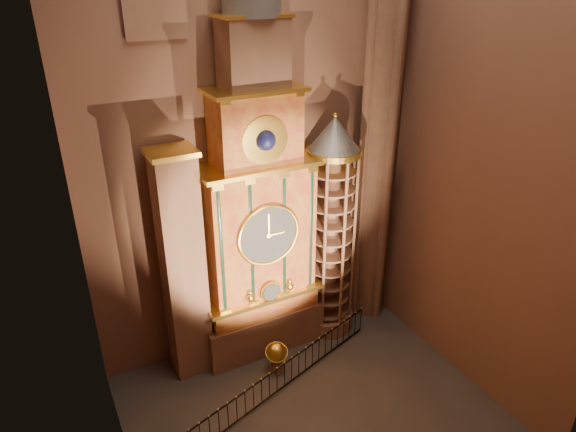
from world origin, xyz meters
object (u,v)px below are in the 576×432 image
astronomical_clock (258,217)px  stair_turret (330,231)px  celestial_globe (277,355)px  iron_railing (281,378)px  portrait_tower (183,268)px

astronomical_clock → stair_turret: bearing=-4.3°
celestial_globe → iron_railing: celestial_globe is taller
portrait_tower → stair_turret: size_ratio=0.94×
stair_turret → iron_railing: size_ratio=1.03×
stair_turret → celestial_globe: stair_turret is taller
stair_turret → iron_railing: (-4.09, -2.92, -4.57)m
astronomical_clock → stair_turret: (3.50, -0.26, -1.41)m
stair_turret → iron_railing: 6.80m
portrait_tower → stair_turret: stair_turret is taller
portrait_tower → iron_railing: portrait_tower is taller
iron_railing → portrait_tower: bearing=131.2°
astronomical_clock → iron_railing: bearing=-100.6°
astronomical_clock → stair_turret: astronomical_clock is taller
celestial_globe → iron_railing: size_ratio=0.14×
astronomical_clock → stair_turret: size_ratio=1.55×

